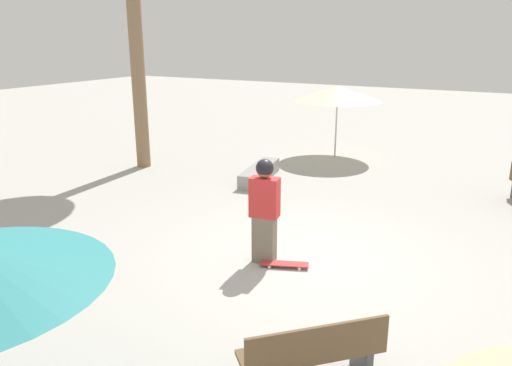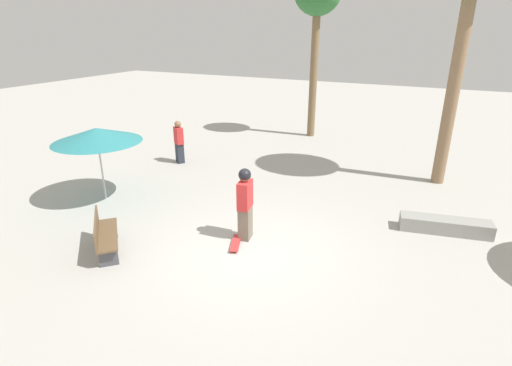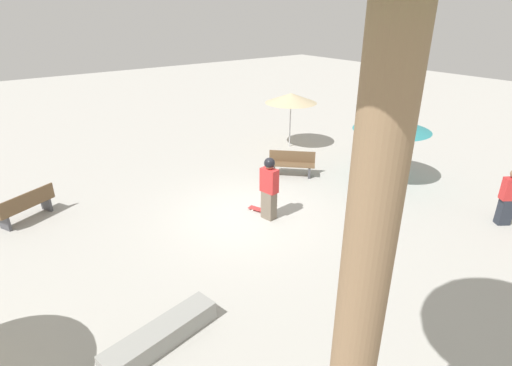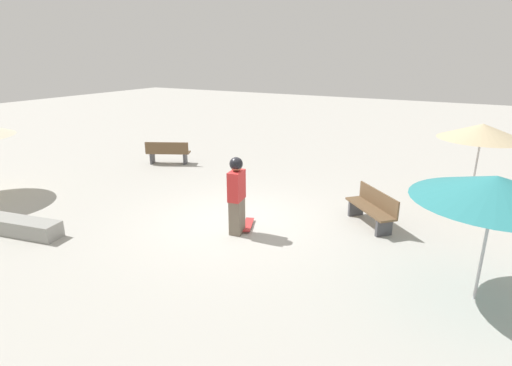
# 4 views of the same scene
# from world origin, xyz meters

# --- Properties ---
(ground_plane) EXTENTS (60.00, 60.00, 0.00)m
(ground_plane) POSITION_xyz_m (0.00, 0.00, 0.00)
(ground_plane) COLOR #B2AFA8
(skater_main) EXTENTS (0.51, 0.34, 1.80)m
(skater_main) POSITION_xyz_m (-0.49, -0.37, 0.97)
(skater_main) COLOR #726656
(skater_main) RESTS_ON ground_plane
(skateboard) EXTENTS (0.82, 0.48, 0.07)m
(skateboard) POSITION_xyz_m (-0.08, -0.41, 0.06)
(skateboard) COLOR red
(skateboard) RESTS_ON ground_plane
(concrete_ledge) EXTENTS (0.89, 2.21, 0.37)m
(concrete_ledge) POSITION_xyz_m (-2.94, 4.00, 0.18)
(concrete_ledge) COLOR gray
(concrete_ledge) RESTS_ON ground_plane
(bench_near) EXTENTS (1.44, 1.44, 0.85)m
(bench_near) POSITION_xyz_m (1.47, -2.95, 0.43)
(bench_near) COLOR #47474C
(bench_near) RESTS_ON ground_plane
(bench_far) EXTENTS (1.10, 1.63, 0.85)m
(bench_far) POSITION_xyz_m (3.44, 5.05, 0.43)
(bench_far) COLOR #47474C
(bench_far) RESTS_ON ground_plane
(shade_umbrella_tan) EXTENTS (2.11, 2.11, 2.26)m
(shade_umbrella_tan) POSITION_xyz_m (3.89, -4.99, 2.06)
(shade_umbrella_tan) COLOR #B7B7BC
(shade_umbrella_tan) RESTS_ON ground_plane
(shade_umbrella_teal) EXTENTS (2.49, 2.49, 2.17)m
(shade_umbrella_teal) POSITION_xyz_m (-0.78, -5.23, 1.97)
(shade_umbrella_teal) COLOR #B7B7BC
(shade_umbrella_teal) RESTS_ON ground_plane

